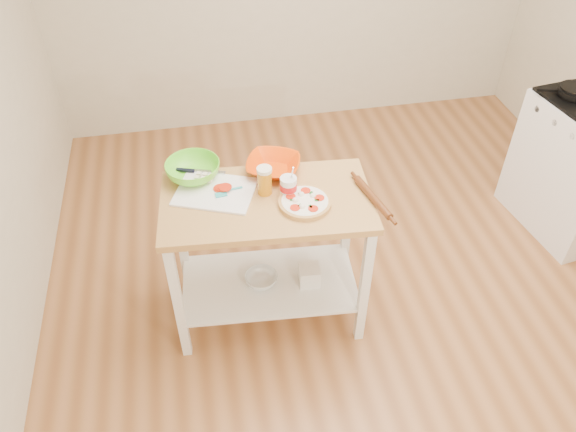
# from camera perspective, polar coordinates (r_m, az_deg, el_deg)

# --- Properties ---
(room_shell) EXTENTS (4.04, 4.54, 2.74)m
(room_shell) POSITION_cam_1_polar(r_m,az_deg,el_deg) (2.75, 10.57, 10.09)
(room_shell) COLOR #A1683B
(room_shell) RESTS_ON ground
(prep_island) EXTENTS (1.14, 0.68, 0.90)m
(prep_island) POSITION_cam_1_polar(r_m,az_deg,el_deg) (3.07, -2.08, -1.92)
(prep_island) COLOR tan
(prep_island) RESTS_ON ground
(skillet) EXTENTS (0.36, 0.23, 0.03)m
(skillet) POSITION_cam_1_polar(r_m,az_deg,el_deg) (4.11, 27.12, 11.25)
(skillet) COLOR black
(skillet) RESTS_ON gas_stove
(pizza) EXTENTS (0.27, 0.27, 0.04)m
(pizza) POSITION_cam_1_polar(r_m,az_deg,el_deg) (2.86, 1.70, 1.43)
(pizza) COLOR tan
(pizza) RESTS_ON prep_island
(cutting_board) EXTENTS (0.48, 0.43, 0.04)m
(cutting_board) POSITION_cam_1_polar(r_m,az_deg,el_deg) (2.96, -7.42, 2.56)
(cutting_board) COLOR white
(cutting_board) RESTS_ON prep_island
(spatula) EXTENTS (0.15, 0.07, 0.01)m
(spatula) POSITION_cam_1_polar(r_m,az_deg,el_deg) (2.94, -6.17, 2.48)
(spatula) COLOR #2CA9AF
(spatula) RESTS_ON cutting_board
(knife) EXTENTS (0.27, 0.09, 0.01)m
(knife) POSITION_cam_1_polar(r_m,az_deg,el_deg) (3.10, -9.54, 4.55)
(knife) COLOR silver
(knife) RESTS_ON cutting_board
(orange_bowl) EXTENTS (0.37, 0.37, 0.07)m
(orange_bowl) POSITION_cam_1_polar(r_m,az_deg,el_deg) (3.07, -1.50, 5.09)
(orange_bowl) COLOR #E84402
(orange_bowl) RESTS_ON prep_island
(green_bowl) EXTENTS (0.31, 0.31, 0.09)m
(green_bowl) POSITION_cam_1_polar(r_m,az_deg,el_deg) (3.06, -9.63, 4.61)
(green_bowl) COLOR #69E22D
(green_bowl) RESTS_ON prep_island
(beer_pint) EXTENTS (0.08, 0.08, 0.16)m
(beer_pint) POSITION_cam_1_polar(r_m,az_deg,el_deg) (2.89, -2.39, 3.63)
(beer_pint) COLOR #C87D0F
(beer_pint) RESTS_ON prep_island
(yogurt_tub) EXTENTS (0.09, 0.09, 0.19)m
(yogurt_tub) POSITION_cam_1_polar(r_m,az_deg,el_deg) (2.90, 0.04, 3.05)
(yogurt_tub) COLOR white
(yogurt_tub) RESTS_ON prep_island
(rolling_pin) EXTENTS (0.11, 0.34, 0.04)m
(rolling_pin) POSITION_cam_1_polar(r_m,az_deg,el_deg) (2.91, 8.60, 1.88)
(rolling_pin) COLOR #603116
(rolling_pin) RESTS_ON prep_island
(shelf_glass_bowl) EXTENTS (0.23, 0.23, 0.06)m
(shelf_glass_bowl) POSITION_cam_1_polar(r_m,az_deg,el_deg) (3.32, -2.73, -6.43)
(shelf_glass_bowl) COLOR silver
(shelf_glass_bowl) RESTS_ON prep_island
(shelf_bin) EXTENTS (0.13, 0.13, 0.12)m
(shelf_bin) POSITION_cam_1_polar(r_m,az_deg,el_deg) (3.30, 2.18, -6.00)
(shelf_bin) COLOR white
(shelf_bin) RESTS_ON prep_island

